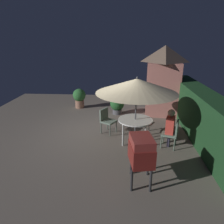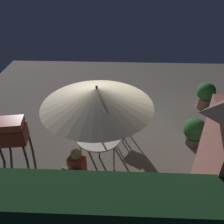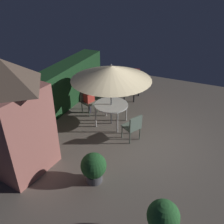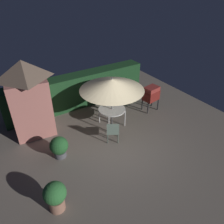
# 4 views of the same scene
# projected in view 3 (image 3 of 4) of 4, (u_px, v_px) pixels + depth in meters

# --- Properties ---
(ground_plane) EXTENTS (11.00, 11.00, 0.00)m
(ground_plane) POSITION_uv_depth(u_px,v_px,m) (140.00, 140.00, 7.65)
(ground_plane) COLOR #6B6056
(hedge_backdrop) EXTENTS (6.92, 0.79, 1.60)m
(hedge_backdrop) POSITION_uv_depth(u_px,v_px,m) (47.00, 97.00, 8.49)
(hedge_backdrop) COLOR #193D1E
(hedge_backdrop) RESTS_ON ground
(garden_shed) EXTENTS (1.72, 1.67, 3.03)m
(garden_shed) POSITION_uv_depth(u_px,v_px,m) (13.00, 117.00, 5.87)
(garden_shed) COLOR #B26B60
(garden_shed) RESTS_ON ground
(patio_table) EXTENTS (1.14, 1.14, 0.77)m
(patio_table) POSITION_uv_depth(u_px,v_px,m) (111.00, 106.00, 8.13)
(patio_table) COLOR white
(patio_table) RESTS_ON ground
(patio_umbrella) EXTENTS (2.59, 2.59, 2.18)m
(patio_umbrella) POSITION_uv_depth(u_px,v_px,m) (111.00, 73.00, 7.53)
(patio_umbrella) COLOR #4C4C51
(patio_umbrella) RESTS_ON ground
(bbq_grill) EXTENTS (0.77, 0.61, 1.20)m
(bbq_grill) POSITION_uv_depth(u_px,v_px,m) (132.00, 79.00, 9.80)
(bbq_grill) COLOR maroon
(bbq_grill) RESTS_ON ground
(chair_near_shed) EXTENTS (0.59, 0.59, 0.90)m
(chair_near_shed) POSITION_uv_depth(u_px,v_px,m) (88.00, 100.00, 8.93)
(chair_near_shed) COLOR slate
(chair_near_shed) RESTS_ON ground
(chair_far_side) EXTENTS (0.63, 0.63, 0.90)m
(chair_far_side) POSITION_uv_depth(u_px,v_px,m) (133.00, 126.00, 7.40)
(chair_far_side) COLOR slate
(chair_far_side) RESTS_ON ground
(potted_plant_by_shed) EXTENTS (0.63, 0.63, 0.96)m
(potted_plant_by_shed) POSITION_uv_depth(u_px,v_px,m) (163.00, 220.00, 4.56)
(potted_plant_by_shed) COLOR #936651
(potted_plant_by_shed) RESTS_ON ground
(potted_plant_by_grill) EXTENTS (0.65, 0.65, 0.82)m
(potted_plant_by_grill) POSITION_uv_depth(u_px,v_px,m) (94.00, 167.00, 5.93)
(potted_plant_by_grill) COLOR #4C4C51
(potted_plant_by_grill) RESTS_ON ground
(person_in_red) EXTENTS (0.40, 0.34, 1.26)m
(person_in_red) POSITION_uv_depth(u_px,v_px,m) (89.00, 94.00, 8.75)
(person_in_red) COLOR #CC3D33
(person_in_red) RESTS_ON ground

